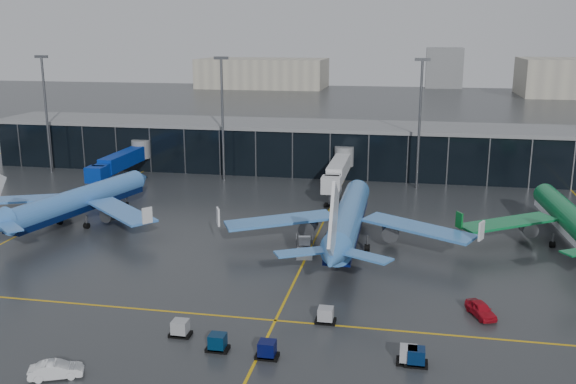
% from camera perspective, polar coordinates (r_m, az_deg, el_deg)
% --- Properties ---
extents(ground, '(600.00, 600.00, 0.00)m').
position_cam_1_polar(ground, '(86.27, -5.58, -6.57)').
color(ground, '#282B2D').
rests_on(ground, ground).
extents(terminal_pier, '(142.00, 17.00, 10.70)m').
position_cam_1_polar(terminal_pier, '(143.45, 1.38, 4.04)').
color(terminal_pier, black).
rests_on(terminal_pier, ground).
extents(jet_bridges, '(94.00, 27.50, 7.20)m').
position_cam_1_polar(jet_bridges, '(136.21, -14.70, 2.68)').
color(jet_bridges, '#595B60').
rests_on(jet_bridges, ground).
extents(flood_masts, '(203.00, 0.50, 25.50)m').
position_cam_1_polar(flood_masts, '(129.71, 2.71, 6.72)').
color(flood_masts, '#595B60').
rests_on(flood_masts, ground).
extents(distant_hangars, '(260.00, 71.00, 22.00)m').
position_cam_1_polar(distant_hangars, '(349.08, 15.53, 9.97)').
color(distant_hangars, '#B2AD99').
rests_on(distant_hangars, ground).
extents(taxi_lines, '(220.00, 120.00, 0.02)m').
position_cam_1_polar(taxi_lines, '(93.95, 2.14, -4.76)').
color(taxi_lines, gold).
rests_on(taxi_lines, ground).
extents(airliner_arkefly, '(43.49, 47.20, 12.41)m').
position_cam_1_polar(airliner_arkefly, '(108.41, -18.11, 0.50)').
color(airliner_arkefly, '#4180D7').
rests_on(airliner_arkefly, ground).
extents(airliner_klm_near, '(37.78, 42.99, 13.17)m').
position_cam_1_polar(airliner_klm_near, '(92.63, 5.44, -0.84)').
color(airliner_klm_near, '#3E7ECC').
rests_on(airliner_klm_near, ground).
extents(airliner_aer_lingus, '(37.09, 41.57, 12.10)m').
position_cam_1_polar(airliner_aer_lingus, '(101.53, 23.92, -0.99)').
color(airliner_aer_lingus, '#0D733A').
rests_on(airliner_aer_lingus, ground).
extents(baggage_carts, '(25.89, 10.17, 1.70)m').
position_cam_1_polar(baggage_carts, '(64.57, 1.12, -13.13)').
color(baggage_carts, black).
rests_on(baggage_carts, ground).
extents(mobile_airstair, '(2.67, 3.50, 3.45)m').
position_cam_1_polar(mobile_airstair, '(89.17, 1.47, -5.28)').
color(mobile_airstair, white).
rests_on(mobile_airstair, ground).
extents(service_van_red, '(3.56, 5.05, 1.60)m').
position_cam_1_polar(service_van_red, '(74.27, 16.77, -9.96)').
color(service_van_red, '#B40D1D').
rests_on(service_van_red, ground).
extents(service_van_white, '(4.98, 3.36, 1.55)m').
position_cam_1_polar(service_van_white, '(63.24, -19.93, -14.64)').
color(service_van_white, silver).
rests_on(service_van_white, ground).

